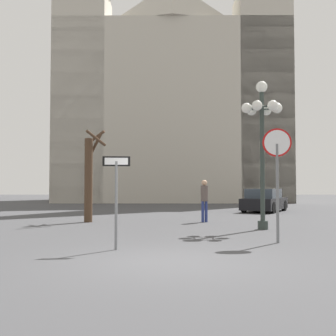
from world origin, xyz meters
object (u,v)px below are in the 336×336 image
object	(u,v)px
cathedral	(170,80)
pedestrian_walking	(202,196)
bare_tree	(87,176)
stop_sign	(275,162)
one_way_arrow_sign	(114,190)
street_lamp	(260,126)
parked_car_near_black	(262,201)

from	to	relation	value
cathedral	pedestrian_walking	distance (m)	25.22
pedestrian_walking	bare_tree	bearing A→B (deg)	179.17
cathedral	bare_tree	xyz separation A→B (m)	(-3.76, -22.69, -9.94)
stop_sign	one_way_arrow_sign	bearing A→B (deg)	-164.21
stop_sign	one_way_arrow_sign	size ratio (longest dim) A/B	1.38
cathedral	stop_sign	xyz separation A→B (m)	(2.57, -29.06, -9.71)
one_way_arrow_sign	pedestrian_walking	world-z (taller)	one_way_arrow_sign
cathedral	street_lamp	size ratio (longest dim) A/B	7.49
bare_tree	pedestrian_walking	distance (m)	4.98
parked_car_near_black	pedestrian_walking	size ratio (longest dim) A/B	2.51
stop_sign	street_lamp	xyz separation A→B (m)	(0.38, 3.43, 1.49)
one_way_arrow_sign	stop_sign	bearing A→B (deg)	15.79
cathedral	bare_tree	world-z (taller)	cathedral
street_lamp	bare_tree	size ratio (longest dim) A/B	1.34
parked_car_near_black	pedestrian_walking	world-z (taller)	pedestrian_walking
street_lamp	pedestrian_walking	size ratio (longest dim) A/B	2.96
one_way_arrow_sign	parked_car_near_black	bearing A→B (deg)	64.33
parked_car_near_black	one_way_arrow_sign	bearing A→B (deg)	-115.67
cathedral	parked_car_near_black	distance (m)	20.12
bare_tree	pedestrian_walking	size ratio (longest dim) A/B	2.22
cathedral	bare_tree	size ratio (longest dim) A/B	10.01
one_way_arrow_sign	street_lamp	bearing A→B (deg)	45.11
cathedral	pedestrian_walking	bearing A→B (deg)	-87.15
pedestrian_walking	cathedral	bearing A→B (deg)	92.85
stop_sign	cathedral	bearing A→B (deg)	95.05
cathedral	one_way_arrow_sign	size ratio (longest dim) A/B	17.46
one_way_arrow_sign	bare_tree	world-z (taller)	bare_tree
stop_sign	street_lamp	world-z (taller)	street_lamp
bare_tree	cathedral	bearing A→B (deg)	80.58
cathedral	parked_car_near_black	xyz separation A→B (m)	(5.27, -15.82, -11.26)
cathedral	bare_tree	bearing A→B (deg)	-99.42
bare_tree	pedestrian_walking	world-z (taller)	bare_tree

